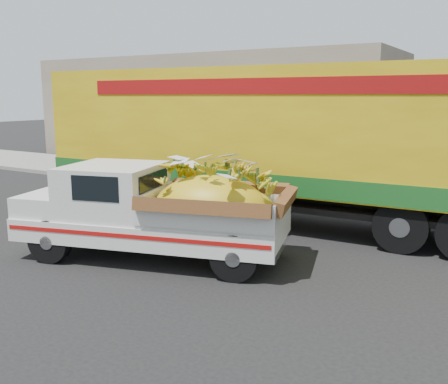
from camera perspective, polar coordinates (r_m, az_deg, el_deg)
The scene contains 6 objects.
ground at distance 9.63m, azimuth -7.09°, elevation -8.20°, with size 100.00×100.00×0.00m, color black.
curb at distance 14.98m, azimuth 8.16°, elevation -0.99°, with size 60.00×0.25×0.15m, color gray.
sidewalk at distance 16.90m, azimuth 10.94°, elevation 0.26°, with size 60.00×4.00×0.14m, color gray.
building_left at distance 25.50m, azimuth -1.37°, elevation 9.49°, with size 18.00×6.00×5.00m, color gray.
pickup_truck at distance 9.64m, azimuth -6.04°, elevation -2.11°, with size 5.49×3.19×1.82m.
semi_trailer at distance 12.40m, azimuth 4.73°, elevation 6.18°, with size 12.03×2.99×3.80m.
Camera 1 is at (5.66, -7.12, 3.14)m, focal length 40.00 mm.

